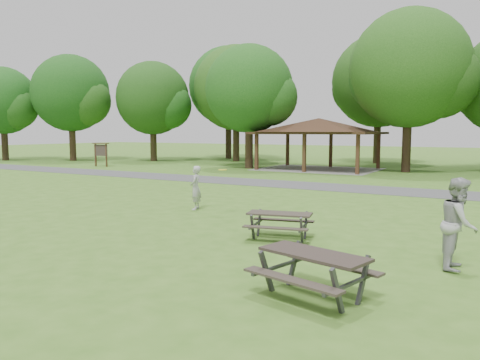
# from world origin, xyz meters

# --- Properties ---
(ground) EXTENTS (160.00, 160.00, 0.00)m
(ground) POSITION_xyz_m (0.00, 0.00, 0.00)
(ground) COLOR #3F6D1F
(ground) RESTS_ON ground
(asphalt_path) EXTENTS (120.00, 3.20, 0.02)m
(asphalt_path) POSITION_xyz_m (0.00, 14.00, 0.01)
(asphalt_path) COLOR #464648
(asphalt_path) RESTS_ON ground
(pavilion) EXTENTS (8.60, 7.01, 3.76)m
(pavilion) POSITION_xyz_m (-4.00, 24.00, 3.06)
(pavilion) COLOR #3D2416
(pavilion) RESTS_ON ground
(notice_board) EXTENTS (1.60, 0.30, 1.88)m
(notice_board) POSITION_xyz_m (-20.00, 18.00, 1.31)
(notice_board) COLOR #391F14
(notice_board) RESTS_ON ground
(tree_row_a) EXTENTS (7.56, 7.20, 9.97)m
(tree_row_a) POSITION_xyz_m (-27.91, 22.03, 6.15)
(tree_row_a) COLOR #322016
(tree_row_a) RESTS_ON ground
(tree_row_b) EXTENTS (7.14, 6.80, 9.28)m
(tree_row_b) POSITION_xyz_m (-20.92, 25.53, 5.67)
(tree_row_b) COLOR #2F2214
(tree_row_b) RESTS_ON ground
(tree_row_c) EXTENTS (8.19, 7.80, 10.67)m
(tree_row_c) POSITION_xyz_m (-13.90, 29.03, 6.54)
(tree_row_c) COLOR #2E2014
(tree_row_c) RESTS_ON ground
(tree_row_d) EXTENTS (6.93, 6.60, 9.27)m
(tree_row_d) POSITION_xyz_m (-8.92, 22.53, 5.77)
(tree_row_d) COLOR #312115
(tree_row_d) RESTS_ON ground
(tree_row_e) EXTENTS (8.40, 8.00, 11.02)m
(tree_row_e) POSITION_xyz_m (2.10, 25.03, 6.78)
(tree_row_e) COLOR black
(tree_row_e) RESTS_ON ground
(tree_deep_a) EXTENTS (8.40, 8.00, 11.38)m
(tree_deep_a) POSITION_xyz_m (-16.90, 32.53, 7.13)
(tree_deep_a) COLOR black
(tree_deep_a) RESTS_ON ground
(tree_deep_b) EXTENTS (8.40, 8.00, 11.13)m
(tree_deep_b) POSITION_xyz_m (-1.90, 33.03, 6.89)
(tree_deep_b) COLOR #302315
(tree_deep_b) RESTS_ON ground
(tree_flank_left) EXTENTS (6.72, 6.40, 8.93)m
(tree_flank_left) POSITION_xyz_m (-33.92, 19.03, 5.53)
(tree_flank_left) COLOR black
(tree_flank_left) RESTS_ON ground
(picnic_table_middle) EXTENTS (1.93, 1.68, 0.72)m
(picnic_table_middle) POSITION_xyz_m (3.14, 2.39, 0.53)
(picnic_table_middle) COLOR #302922
(picnic_table_middle) RESTS_ON ground
(picnic_table_far) EXTENTS (2.17, 1.90, 0.81)m
(picnic_table_far) POSITION_xyz_m (5.51, -1.26, 0.60)
(picnic_table_far) COLOR #2A221E
(picnic_table_far) RESTS_ON ground
(frisbee_in_flight) EXTENTS (0.29, 0.29, 0.02)m
(frisbee_in_flight) POSITION_xyz_m (0.03, 4.52, 1.54)
(frisbee_in_flight) COLOR yellow
(frisbee_in_flight) RESTS_ON ground
(frisbee_thrower) EXTENTS (0.56, 0.67, 1.58)m
(frisbee_thrower) POSITION_xyz_m (-1.47, 5.06, 0.79)
(frisbee_thrower) COLOR #ADADAF
(frisbee_thrower) RESTS_ON ground
(frisbee_catcher) EXTENTS (0.72, 0.93, 1.89)m
(frisbee_catcher) POSITION_xyz_m (7.45, 1.81, 0.95)
(frisbee_catcher) COLOR #ABAAAD
(frisbee_catcher) RESTS_ON ground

